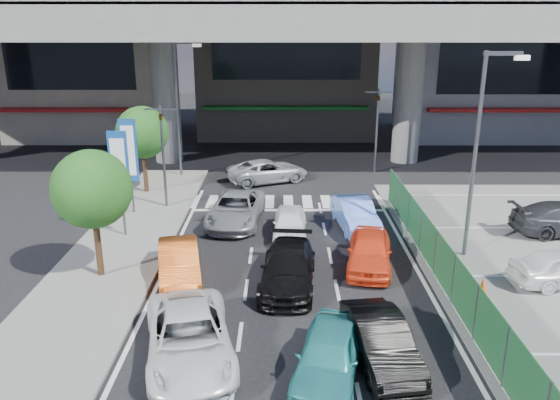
{
  "coord_description": "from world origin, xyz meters",
  "views": [
    {
      "loc": [
        -0.35,
        -14.26,
        8.9
      ],
      "look_at": [
        -0.42,
        6.86,
        2.08
      ],
      "focal_mm": 35.0,
      "sensor_mm": 36.0,
      "label": 1
    }
  ],
  "objects_px": {
    "street_lamp_left": "(180,98)",
    "taxi_orange_right": "(370,251)",
    "traffic_light_right": "(378,110)",
    "kei_truck_front_right": "(355,214)",
    "tree_near": "(92,189)",
    "wagon_silver_front_left": "(236,209)",
    "taxi_teal_mid": "(329,355)",
    "crossing_wagon_silver": "(268,171)",
    "taxi_orange_left": "(179,262)",
    "street_lamp_right": "(481,139)",
    "traffic_light_left": "(162,131)",
    "tree_far": "(142,133)",
    "signboard_far": "(129,153)",
    "traffic_cone": "(483,286)",
    "sedan_white_mid_left": "(189,338)",
    "hatch_black_mid_right": "(380,341)",
    "sedan_black_mid": "(288,268)",
    "sedan_white_front_mid": "(290,223)",
    "signboard_near": "(119,169)"
  },
  "relations": [
    {
      "from": "street_lamp_left",
      "to": "taxi_orange_right",
      "type": "height_order",
      "value": "street_lamp_left"
    },
    {
      "from": "traffic_light_right",
      "to": "kei_truck_front_right",
      "type": "xyz_separation_m",
      "value": [
        -2.51,
        -9.88,
        -3.25
      ]
    },
    {
      "from": "tree_near",
      "to": "wagon_silver_front_left",
      "type": "height_order",
      "value": "tree_near"
    },
    {
      "from": "taxi_teal_mid",
      "to": "crossing_wagon_silver",
      "type": "xyz_separation_m",
      "value": [
        -2.05,
        18.79,
        -0.01
      ]
    },
    {
      "from": "taxi_orange_left",
      "to": "street_lamp_right",
      "type": "bearing_deg",
      "value": -1.16
    },
    {
      "from": "traffic_light_left",
      "to": "crossing_wagon_silver",
      "type": "relative_size",
      "value": 1.09
    },
    {
      "from": "taxi_orange_right",
      "to": "kei_truck_front_right",
      "type": "bearing_deg",
      "value": 99.73
    },
    {
      "from": "street_lamp_right",
      "to": "tree_far",
      "type": "relative_size",
      "value": 1.67
    },
    {
      "from": "signboard_far",
      "to": "taxi_orange_left",
      "type": "bearing_deg",
      "value": -63.75
    },
    {
      "from": "signboard_far",
      "to": "tree_near",
      "type": "distance_m",
      "value": 7.03
    },
    {
      "from": "traffic_light_left",
      "to": "tree_far",
      "type": "height_order",
      "value": "traffic_light_left"
    },
    {
      "from": "wagon_silver_front_left",
      "to": "street_lamp_right",
      "type": "bearing_deg",
      "value": -15.96
    },
    {
      "from": "kei_truck_front_right",
      "to": "traffic_cone",
      "type": "xyz_separation_m",
      "value": [
        3.52,
        -6.59,
        -0.3
      ]
    },
    {
      "from": "sedan_white_mid_left",
      "to": "taxi_orange_left",
      "type": "xyz_separation_m",
      "value": [
        -1.19,
        5.03,
        -0.02
      ]
    },
    {
      "from": "traffic_light_left",
      "to": "tree_far",
      "type": "distance_m",
      "value": 3.02
    },
    {
      "from": "taxi_teal_mid",
      "to": "crossing_wagon_silver",
      "type": "relative_size",
      "value": 0.83
    },
    {
      "from": "street_lamp_right",
      "to": "traffic_light_right",
      "type": "bearing_deg",
      "value": 97.34
    },
    {
      "from": "street_lamp_right",
      "to": "traffic_cone",
      "type": "xyz_separation_m",
      "value": [
        -0.66,
        -3.47,
        -4.38
      ]
    },
    {
      "from": "crossing_wagon_silver",
      "to": "traffic_cone",
      "type": "distance_m",
      "value": 16.22
    },
    {
      "from": "traffic_light_right",
      "to": "sedan_white_mid_left",
      "type": "height_order",
      "value": "traffic_light_right"
    },
    {
      "from": "hatch_black_mid_right",
      "to": "taxi_teal_mid",
      "type": "bearing_deg",
      "value": -162.53
    },
    {
      "from": "signboard_far",
      "to": "traffic_light_left",
      "type": "bearing_deg",
      "value": 35.7
    },
    {
      "from": "traffic_light_left",
      "to": "street_lamp_right",
      "type": "bearing_deg",
      "value": -24.16
    },
    {
      "from": "taxi_orange_left",
      "to": "tree_near",
      "type": "bearing_deg",
      "value": 165.29
    },
    {
      "from": "signboard_far",
      "to": "crossing_wagon_silver",
      "type": "height_order",
      "value": "signboard_far"
    },
    {
      "from": "wagon_silver_front_left",
      "to": "street_lamp_left",
      "type": "bearing_deg",
      "value": 120.45
    },
    {
      "from": "sedan_white_mid_left",
      "to": "sedan_black_mid",
      "type": "bearing_deg",
      "value": 46.07
    },
    {
      "from": "street_lamp_left",
      "to": "signboard_far",
      "type": "relative_size",
      "value": 1.7
    },
    {
      "from": "sedan_white_mid_left",
      "to": "kei_truck_front_right",
      "type": "xyz_separation_m",
      "value": [
        5.88,
        10.29,
        0.0
      ]
    },
    {
      "from": "sedan_white_mid_left",
      "to": "taxi_orange_right",
      "type": "distance_m",
      "value": 8.43
    },
    {
      "from": "taxi_orange_right",
      "to": "sedan_white_front_mid",
      "type": "relative_size",
      "value": 1.13
    },
    {
      "from": "signboard_far",
      "to": "wagon_silver_front_left",
      "type": "xyz_separation_m",
      "value": [
        5.11,
        -1.21,
        -2.37
      ]
    },
    {
      "from": "traffic_light_left",
      "to": "sedan_white_front_mid",
      "type": "distance_m",
      "value": 8.04
    },
    {
      "from": "taxi_orange_left",
      "to": "sedan_black_mid",
      "type": "relative_size",
      "value": 0.88
    },
    {
      "from": "signboard_far",
      "to": "sedan_white_front_mid",
      "type": "bearing_deg",
      "value": -20.69
    },
    {
      "from": "hatch_black_mid_right",
      "to": "taxi_orange_right",
      "type": "bearing_deg",
      "value": 75.73
    },
    {
      "from": "signboard_near",
      "to": "sedan_white_mid_left",
      "type": "xyz_separation_m",
      "value": [
        4.31,
        -9.16,
        -2.37
      ]
    },
    {
      "from": "street_lamp_right",
      "to": "taxi_orange_left",
      "type": "xyz_separation_m",
      "value": [
        -11.25,
        -2.14,
        -4.1
      ]
    },
    {
      "from": "taxi_orange_left",
      "to": "taxi_teal_mid",
      "type": "bearing_deg",
      "value": -61.59
    },
    {
      "from": "street_lamp_left",
      "to": "sedan_white_front_mid",
      "type": "bearing_deg",
      "value": -57.33
    },
    {
      "from": "sedan_white_mid_left",
      "to": "street_lamp_right",
      "type": "bearing_deg",
      "value": 23.0
    },
    {
      "from": "street_lamp_right",
      "to": "street_lamp_left",
      "type": "relative_size",
      "value": 1.0
    },
    {
      "from": "tree_far",
      "to": "sedan_white_front_mid",
      "type": "bearing_deg",
      "value": -39.25
    },
    {
      "from": "street_lamp_left",
      "to": "sedan_white_mid_left",
      "type": "relative_size",
      "value": 1.61
    },
    {
      "from": "tree_far",
      "to": "crossing_wagon_silver",
      "type": "relative_size",
      "value": 1.01
    },
    {
      "from": "traffic_light_right",
      "to": "crossing_wagon_silver",
      "type": "xyz_separation_m",
      "value": [
        -6.68,
        -2.18,
        -3.28
      ]
    },
    {
      "from": "tree_far",
      "to": "sedan_white_mid_left",
      "type": "height_order",
      "value": "tree_far"
    },
    {
      "from": "sedan_black_mid",
      "to": "traffic_cone",
      "type": "distance_m",
      "value": 6.69
    },
    {
      "from": "taxi_orange_right",
      "to": "sedan_white_front_mid",
      "type": "distance_m",
      "value": 4.41
    },
    {
      "from": "sedan_white_front_mid",
      "to": "taxi_teal_mid",
      "type": "bearing_deg",
      "value": -83.35
    }
  ]
}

